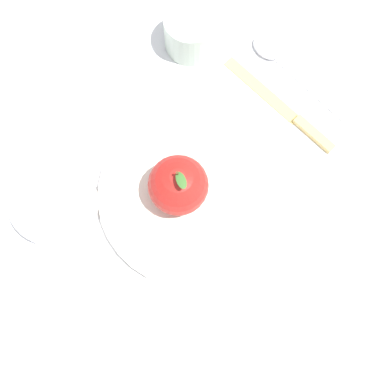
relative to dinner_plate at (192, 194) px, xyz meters
The scene contains 7 objects.
ground_plane 0.04m from the dinner_plate, 78.10° to the left, with size 2.40×2.40×0.00m, color silver.
dinner_plate is the anchor object (origin of this frame).
apple 0.05m from the dinner_plate, 115.92° to the right, with size 0.08×0.08×0.09m.
side_bowl 0.19m from the dinner_plate, 114.59° to the right, with size 0.12×0.12×0.04m.
cup 0.25m from the dinner_plate, 150.72° to the left, with size 0.08×0.08×0.07m.
knife 0.19m from the dinner_plate, 101.71° to the left, with size 0.21×0.07×0.01m.
spoon 0.25m from the dinner_plate, 119.47° to the left, with size 0.19×0.06×0.01m.
Camera 1 is at (0.16, -0.13, 0.70)m, focal length 47.90 mm.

